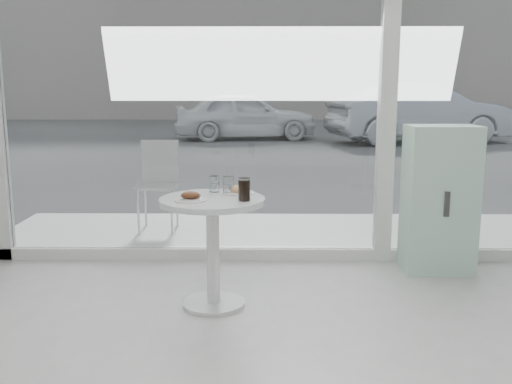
{
  "coord_description": "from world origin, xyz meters",
  "views": [
    {
      "loc": [
        -0.16,
        -1.89,
        1.52
      ],
      "look_at": [
        -0.2,
        1.7,
        0.85
      ],
      "focal_mm": 40.0,
      "sensor_mm": 36.0,
      "label": 1
    }
  ],
  "objects_px": {
    "plate_donut": "(239,191)",
    "water_tumbler_a": "(214,185)",
    "cola_glass": "(244,190)",
    "patio_chair": "(159,179)",
    "main_table": "(213,229)",
    "water_tumbler_b": "(228,186)",
    "plate_fritter": "(191,197)",
    "car_white": "(245,115)",
    "car_silver": "(419,113)",
    "mint_cabinet": "(439,199)"
  },
  "relations": [
    {
      "from": "patio_chair",
      "to": "plate_donut",
      "type": "xyz_separation_m",
      "value": [
        0.9,
        -1.85,
        0.22
      ]
    },
    {
      "from": "plate_fritter",
      "to": "water_tumbler_a",
      "type": "bearing_deg",
      "value": 69.3
    },
    {
      "from": "plate_donut",
      "to": "water_tumbler_a",
      "type": "relative_size",
      "value": 1.96
    },
    {
      "from": "main_table",
      "to": "plate_donut",
      "type": "distance_m",
      "value": 0.34
    },
    {
      "from": "main_table",
      "to": "water_tumbler_a",
      "type": "xyz_separation_m",
      "value": [
        -0.0,
        0.23,
        0.27
      ]
    },
    {
      "from": "water_tumbler_a",
      "to": "water_tumbler_b",
      "type": "relative_size",
      "value": 0.92
    },
    {
      "from": "car_white",
      "to": "car_silver",
      "type": "xyz_separation_m",
      "value": [
        4.69,
        -1.0,
        0.11
      ]
    },
    {
      "from": "car_white",
      "to": "water_tumbler_b",
      "type": "height_order",
      "value": "car_white"
    },
    {
      "from": "water_tumbler_a",
      "to": "cola_glass",
      "type": "bearing_deg",
      "value": -54.92
    },
    {
      "from": "main_table",
      "to": "water_tumbler_b",
      "type": "relative_size",
      "value": 6.17
    },
    {
      "from": "main_table",
      "to": "mint_cabinet",
      "type": "bearing_deg",
      "value": 24.02
    },
    {
      "from": "main_table",
      "to": "patio_chair",
      "type": "height_order",
      "value": "patio_chair"
    },
    {
      "from": "plate_donut",
      "to": "car_silver",
      "type": "bearing_deg",
      "value": 69.09
    },
    {
      "from": "patio_chair",
      "to": "car_silver",
      "type": "bearing_deg",
      "value": 62.22
    },
    {
      "from": "plate_donut",
      "to": "water_tumbler_b",
      "type": "distance_m",
      "value": 0.08
    },
    {
      "from": "car_white",
      "to": "cola_glass",
      "type": "height_order",
      "value": "car_white"
    },
    {
      "from": "main_table",
      "to": "water_tumbler_a",
      "type": "height_order",
      "value": "water_tumbler_a"
    },
    {
      "from": "car_white",
      "to": "car_silver",
      "type": "distance_m",
      "value": 4.8
    },
    {
      "from": "main_table",
      "to": "cola_glass",
      "type": "height_order",
      "value": "cola_glass"
    },
    {
      "from": "car_white",
      "to": "plate_donut",
      "type": "bearing_deg",
      "value": 173.62
    },
    {
      "from": "mint_cabinet",
      "to": "water_tumbler_b",
      "type": "distance_m",
      "value": 1.82
    },
    {
      "from": "plate_donut",
      "to": "water_tumbler_b",
      "type": "height_order",
      "value": "water_tumbler_b"
    },
    {
      "from": "main_table",
      "to": "patio_chair",
      "type": "xyz_separation_m",
      "value": [
        -0.73,
        2.02,
        0.02
      ]
    },
    {
      "from": "main_table",
      "to": "cola_glass",
      "type": "distance_m",
      "value": 0.38
    },
    {
      "from": "car_silver",
      "to": "plate_donut",
      "type": "height_order",
      "value": "car_silver"
    },
    {
      "from": "mint_cabinet",
      "to": "plate_fritter",
      "type": "bearing_deg",
      "value": -155.47
    },
    {
      "from": "plate_donut",
      "to": "water_tumbler_b",
      "type": "bearing_deg",
      "value": -175.08
    },
    {
      "from": "patio_chair",
      "to": "cola_glass",
      "type": "xyz_separation_m",
      "value": [
        0.95,
        -2.1,
        0.27
      ]
    },
    {
      "from": "car_white",
      "to": "water_tumbler_a",
      "type": "height_order",
      "value": "car_white"
    },
    {
      "from": "patio_chair",
      "to": "car_white",
      "type": "distance_m",
      "value": 10.61
    },
    {
      "from": "plate_donut",
      "to": "mint_cabinet",
      "type": "bearing_deg",
      "value": 21.42
    },
    {
      "from": "car_silver",
      "to": "patio_chair",
      "type": "bearing_deg",
      "value": 139.23
    },
    {
      "from": "main_table",
      "to": "car_silver",
      "type": "distance_m",
      "value": 12.48
    },
    {
      "from": "water_tumbler_a",
      "to": "cola_glass",
      "type": "distance_m",
      "value": 0.39
    },
    {
      "from": "cola_glass",
      "to": "water_tumbler_b",
      "type": "bearing_deg",
      "value": 115.98
    },
    {
      "from": "cola_glass",
      "to": "plate_donut",
      "type": "bearing_deg",
      "value": 100.86
    },
    {
      "from": "patio_chair",
      "to": "plate_fritter",
      "type": "relative_size",
      "value": 4.36
    },
    {
      "from": "mint_cabinet",
      "to": "car_silver",
      "type": "height_order",
      "value": "car_silver"
    },
    {
      "from": "car_silver",
      "to": "plate_donut",
      "type": "xyz_separation_m",
      "value": [
        -4.38,
        -11.45,
        0.0
      ]
    },
    {
      "from": "plate_fritter",
      "to": "water_tumbler_a",
      "type": "distance_m",
      "value": 0.36
    },
    {
      "from": "water_tumbler_a",
      "to": "water_tumbler_b",
      "type": "distance_m",
      "value": 0.13
    },
    {
      "from": "mint_cabinet",
      "to": "plate_fritter",
      "type": "xyz_separation_m",
      "value": [
        -1.93,
        -0.9,
        0.19
      ]
    },
    {
      "from": "main_table",
      "to": "car_white",
      "type": "xyz_separation_m",
      "value": [
        -0.14,
        12.61,
        0.13
      ]
    },
    {
      "from": "plate_fritter",
      "to": "plate_donut",
      "type": "distance_m",
      "value": 0.41
    },
    {
      "from": "plate_fritter",
      "to": "plate_donut",
      "type": "height_order",
      "value": "plate_fritter"
    },
    {
      "from": "plate_fritter",
      "to": "water_tumbler_b",
      "type": "distance_m",
      "value": 0.35
    },
    {
      "from": "water_tumbler_a",
      "to": "car_silver",
      "type": "bearing_deg",
      "value": 68.2
    },
    {
      "from": "car_white",
      "to": "plate_fritter",
      "type": "xyz_separation_m",
      "value": [
        0.01,
        -12.72,
        0.11
      ]
    },
    {
      "from": "water_tumbler_a",
      "to": "cola_glass",
      "type": "height_order",
      "value": "cola_glass"
    },
    {
      "from": "main_table",
      "to": "cola_glass",
      "type": "xyz_separation_m",
      "value": [
        0.22,
        -0.09,
        0.29
      ]
    }
  ]
}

